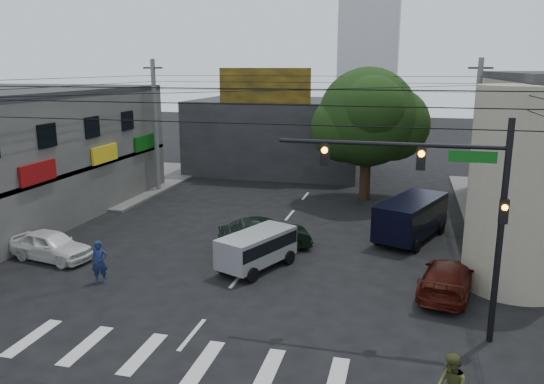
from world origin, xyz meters
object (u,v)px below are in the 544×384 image
at_px(utility_pole_far_left, 156,127).
at_px(traffic_officer, 99,262).
at_px(maroon_sedan, 447,278).
at_px(traffic_gantry, 446,193).
at_px(dark_sedan, 265,235).
at_px(utility_pole_far_right, 475,136).
at_px(silver_minivan, 257,251).
at_px(navy_van, 411,219).
at_px(white_compact, 51,245).
at_px(street_tree, 367,118).

height_order(utility_pole_far_left, traffic_officer, utility_pole_far_left).
bearing_deg(maroon_sedan, traffic_gantry, 92.09).
bearing_deg(dark_sedan, utility_pole_far_left, 21.84).
distance_m(utility_pole_far_right, silver_minivan, 16.68).
height_order(dark_sedan, navy_van, navy_van).
bearing_deg(utility_pole_far_left, utility_pole_far_right, 0.00).
distance_m(dark_sedan, navy_van, 7.63).
bearing_deg(traffic_officer, dark_sedan, 25.00).
xyz_separation_m(traffic_gantry, utility_pole_far_left, (-18.32, 17.00, -0.23)).
bearing_deg(maroon_sedan, traffic_officer, 20.83).
height_order(white_compact, maroon_sedan, white_compact).
xyz_separation_m(street_tree, dark_sedan, (-3.86, -11.21, -4.74)).
xyz_separation_m(white_compact, traffic_officer, (3.65, -1.83, 0.20)).
bearing_deg(street_tree, utility_pole_far_left, -176.05).
bearing_deg(silver_minivan, white_compact, 120.65).
bearing_deg(dark_sedan, utility_pole_far_right, -69.74).
bearing_deg(dark_sedan, white_compact, 88.31).
bearing_deg(navy_van, street_tree, 42.14).
xyz_separation_m(traffic_gantry, navy_van, (-0.84, 10.14, -3.77)).
height_order(street_tree, utility_pole_far_right, utility_pole_far_right).
height_order(dark_sedan, traffic_officer, traffic_officer).
bearing_deg(street_tree, traffic_gantry, -78.01).
relative_size(traffic_gantry, utility_pole_far_left, 0.78).
height_order(utility_pole_far_left, maroon_sedan, utility_pole_far_left).
bearing_deg(dark_sedan, silver_minivan, 162.95).
bearing_deg(maroon_sedan, navy_van, -67.15).
xyz_separation_m(dark_sedan, silver_minivan, (0.33, -2.56, 0.09)).
relative_size(utility_pole_far_left, navy_van, 1.63).
height_order(traffic_gantry, navy_van, traffic_gantry).
xyz_separation_m(maroon_sedan, navy_van, (-1.39, 6.61, 0.40)).
distance_m(street_tree, dark_sedan, 12.77).
height_order(street_tree, silver_minivan, street_tree).
bearing_deg(utility_pole_far_left, white_compact, -83.87).
height_order(street_tree, navy_van, street_tree).
xyz_separation_m(dark_sedan, navy_van, (6.85, 3.35, 0.33)).
bearing_deg(white_compact, utility_pole_far_right, -43.80).
xyz_separation_m(utility_pole_far_left, utility_pole_far_right, (21.00, 0.00, 0.00)).
bearing_deg(dark_sedan, maroon_sedan, -135.87).
relative_size(utility_pole_far_right, silver_minivan, 2.22).
xyz_separation_m(utility_pole_far_right, navy_van, (-3.51, -6.86, -3.54)).
height_order(utility_pole_far_right, silver_minivan, utility_pole_far_right).
xyz_separation_m(utility_pole_far_left, dark_sedan, (10.64, -10.21, -3.87)).
bearing_deg(dark_sedan, traffic_gantry, -155.78).
relative_size(white_compact, navy_van, 0.76).
xyz_separation_m(traffic_gantry, silver_minivan, (-7.36, 4.23, -4.01)).
bearing_deg(maroon_sedan, white_compact, 12.79).
xyz_separation_m(street_tree, navy_van, (2.99, -7.86, -4.42)).
xyz_separation_m(dark_sedan, maroon_sedan, (8.24, -3.25, -0.07)).
xyz_separation_m(street_tree, silver_minivan, (-3.54, -13.78, -4.65)).
distance_m(dark_sedan, maroon_sedan, 8.86).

